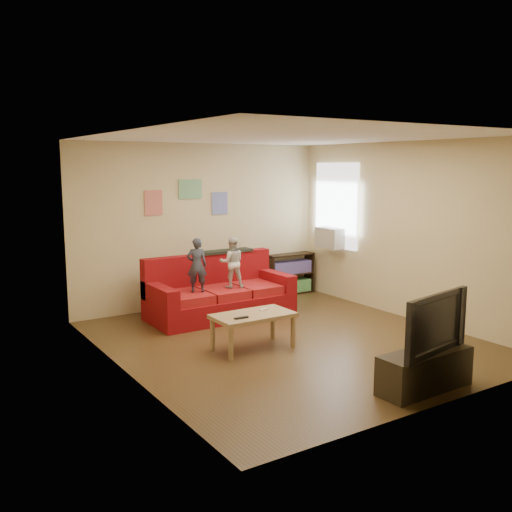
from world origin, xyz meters
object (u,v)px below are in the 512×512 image
child_a (197,265)px  child_b (232,262)px  sofa (218,295)px  television (427,322)px  coffee_table (253,319)px  bookshelf (290,276)px  tv_stand (425,371)px  file_box (262,307)px

child_a → child_b: size_ratio=1.03×
child_b → sofa: bearing=-27.8°
child_a → television: 3.72m
coffee_table → bookshelf: 3.26m
sofa → child_b: 0.58m
child_a → tv_stand: size_ratio=0.73×
child_b → television: (0.23, -3.62, -0.12)m
coffee_table → television: television is taller
file_box → television: bearing=-93.6°
child_a → coffee_table: child_a is taller
child_b → bookshelf: size_ratio=0.85×
child_b → television: child_b is taller
sofa → television: 3.84m
bookshelf → file_box: (-1.27, -1.00, -0.20)m
sofa → coffee_table: 1.73m
bookshelf → tv_stand: 4.69m
sofa → television: (0.37, -3.80, 0.41)m
child_b → coffee_table: 1.67m
coffee_table → child_a: bearing=91.3°
coffee_table → bookshelf: size_ratio=1.12×
sofa → file_box: sofa is taller
coffee_table → file_box: coffee_table is taller
coffee_table → child_b: bearing=69.3°
coffee_table → file_box: bearing=52.8°
coffee_table → bookshelf: (2.28, 2.33, -0.07)m
file_box → sofa: bearing=149.9°
child_a → television: bearing=126.4°
child_a → television: (0.83, -3.62, -0.14)m
bookshelf → television: 4.71m
child_b → tv_stand: (0.23, -3.62, -0.65)m
sofa → tv_stand: sofa is taller
bookshelf → coffee_table: bearing=-134.3°
sofa → tv_stand: bearing=-84.4°
bookshelf → file_box: bearing=-141.7°
sofa → child_a: (-0.45, -0.18, 0.55)m
child_b → bookshelf: 1.98m
child_b → coffee_table: (-0.57, -1.50, -0.46)m
file_box → coffee_table: bearing=-127.2°
child_b → file_box: bearing=-178.5°
child_a → tv_stand: 3.77m
child_a → child_b: child_a is taller
child_a → tv_stand: (0.83, -3.62, -0.67)m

